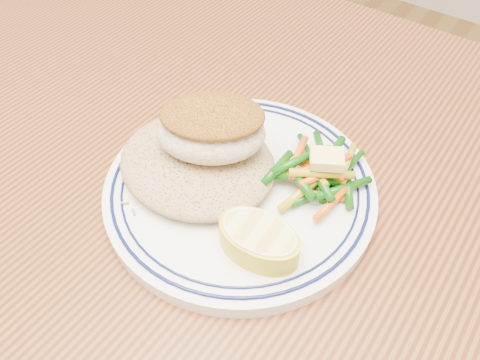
% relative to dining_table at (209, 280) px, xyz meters
% --- Properties ---
extents(dining_table, '(1.50, 0.90, 0.75)m').
position_rel_dining_table_xyz_m(dining_table, '(0.00, 0.00, 0.00)').
color(dining_table, '#4A230E').
rests_on(dining_table, ground).
extents(plate, '(0.25, 0.25, 0.02)m').
position_rel_dining_table_xyz_m(plate, '(0.00, 0.05, 0.11)').
color(plate, white).
rests_on(plate, dining_table).
extents(rice_pilaf, '(0.15, 0.13, 0.03)m').
position_rel_dining_table_xyz_m(rice_pilaf, '(-0.04, 0.04, 0.13)').
color(rice_pilaf, '#94734A').
rests_on(rice_pilaf, plate).
extents(fish_fillet, '(0.12, 0.11, 0.05)m').
position_rel_dining_table_xyz_m(fish_fillet, '(-0.03, 0.05, 0.16)').
color(fish_fillet, beige).
rests_on(fish_fillet, rice_pilaf).
extents(vegetable_pile, '(0.09, 0.11, 0.03)m').
position_rel_dining_table_xyz_m(vegetable_pile, '(0.06, 0.09, 0.13)').
color(vegetable_pile, '#0C4A09').
rests_on(vegetable_pile, plate).
extents(butter_pat, '(0.04, 0.03, 0.01)m').
position_rel_dining_table_xyz_m(butter_pat, '(0.07, 0.09, 0.15)').
color(butter_pat, '#EFDF75').
rests_on(butter_pat, vegetable_pile).
extents(lemon_wedge, '(0.07, 0.07, 0.03)m').
position_rel_dining_table_xyz_m(lemon_wedge, '(0.06, -0.00, 0.13)').
color(lemon_wedge, yellow).
rests_on(lemon_wedge, plate).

